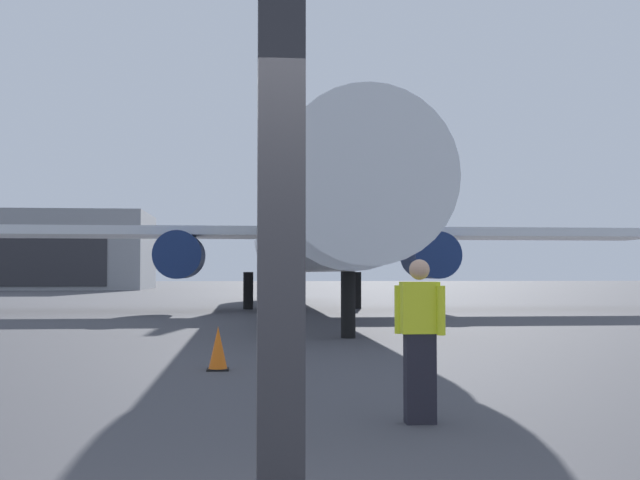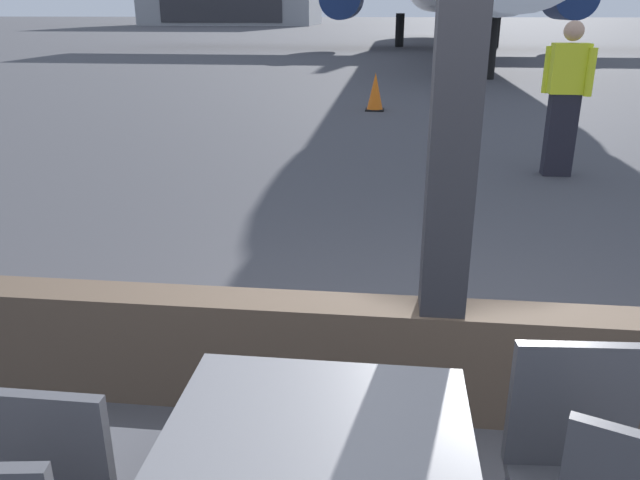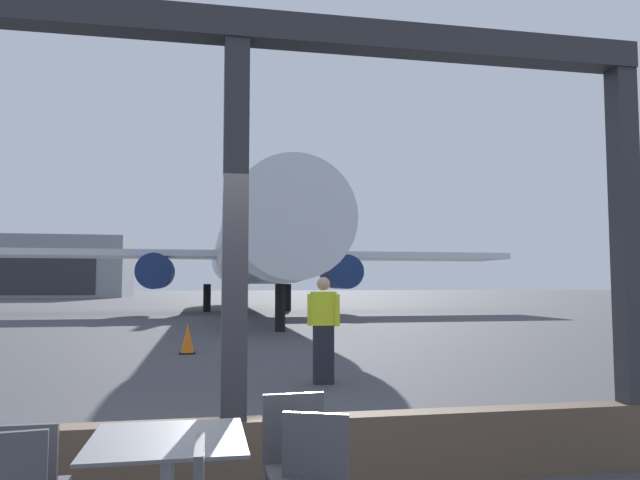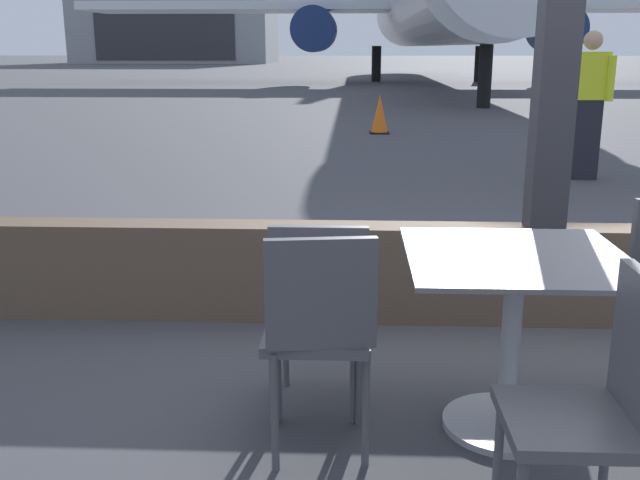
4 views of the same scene
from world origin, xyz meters
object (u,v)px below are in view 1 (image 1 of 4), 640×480
object	(u,v)px
traffic_cone	(218,349)
distant_hangar	(46,251)
ground_crew_worker	(420,338)
airplane	(306,225)

from	to	relation	value
traffic_cone	distant_hangar	size ratio (longest dim) A/B	0.04
ground_crew_worker	traffic_cone	world-z (taller)	ground_crew_worker
ground_crew_worker	distant_hangar	bearing A→B (deg)	106.80
traffic_cone	airplane	bearing A→B (deg)	81.56
airplane	distant_hangar	size ratio (longest dim) A/B	1.77
airplane	ground_crew_worker	xyz separation A→B (m)	(-0.66, -24.66, -2.70)
ground_crew_worker	distant_hangar	xyz separation A→B (m)	(-21.43, 70.96, 2.84)
traffic_cone	distant_hangar	xyz separation A→B (m)	(-19.13, 66.19, 3.40)
airplane	ground_crew_worker	distance (m)	24.81
traffic_cone	ground_crew_worker	bearing A→B (deg)	-64.26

